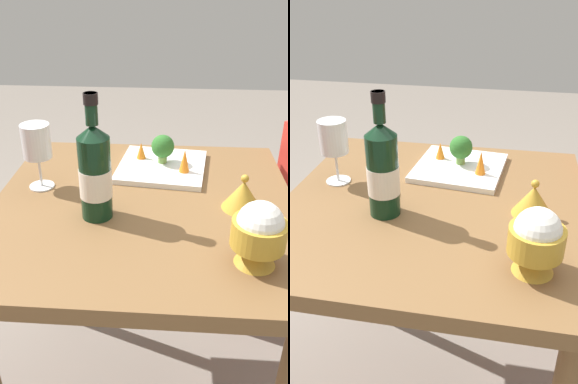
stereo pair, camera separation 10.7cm
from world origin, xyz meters
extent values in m
cube|color=brown|center=(0.00, 0.00, 0.73)|extent=(0.78, 0.78, 0.04)
cylinder|color=brown|center=(-0.33, 0.33, 0.36)|extent=(0.05, 0.05, 0.71)
cylinder|color=brown|center=(0.33, 0.33, 0.36)|extent=(0.05, 0.05, 0.71)
cylinder|color=black|center=(0.47, 0.38, 0.21)|extent=(0.03, 0.03, 0.43)
cylinder|color=black|center=(-0.11, -0.07, 0.86)|extent=(0.08, 0.08, 0.20)
cone|color=black|center=(-0.11, -0.07, 0.97)|extent=(0.08, 0.08, 0.03)
cylinder|color=black|center=(-0.11, -0.07, 1.02)|extent=(0.03, 0.03, 0.07)
cylinder|color=black|center=(-0.11, -0.07, 1.04)|extent=(0.03, 0.03, 0.02)
cylinder|color=silver|center=(-0.11, -0.07, 0.85)|extent=(0.08, 0.08, 0.07)
cylinder|color=white|center=(-0.29, 0.07, 0.76)|extent=(0.07, 0.07, 0.00)
cylinder|color=white|center=(-0.29, 0.07, 0.80)|extent=(0.01, 0.01, 0.08)
cylinder|color=white|center=(-0.29, 0.07, 0.89)|extent=(0.08, 0.08, 0.09)
cone|color=gold|center=(0.24, -0.23, 0.78)|extent=(0.08, 0.08, 0.04)
cylinder|color=gold|center=(0.24, -0.23, 0.83)|extent=(0.11, 0.11, 0.05)
sphere|color=white|center=(0.24, -0.23, 0.85)|extent=(0.09, 0.09, 0.09)
cone|color=gold|center=(0.25, -0.01, 0.79)|extent=(0.10, 0.10, 0.07)
sphere|color=gold|center=(0.25, -0.01, 0.84)|extent=(0.02, 0.02, 0.02)
cube|color=white|center=(0.04, 0.20, 0.76)|extent=(0.28, 0.28, 0.02)
cylinder|color=#729E4C|center=(0.04, 0.21, 0.78)|extent=(0.03, 0.03, 0.03)
sphere|color=#2D6B28|center=(0.04, 0.21, 0.82)|extent=(0.07, 0.07, 0.07)
cone|color=orange|center=(-0.03, 0.24, 0.80)|extent=(0.03, 0.03, 0.05)
cone|color=orange|center=(0.10, 0.16, 0.80)|extent=(0.03, 0.03, 0.07)
camera|label=1|loc=(0.07, -0.93, 1.30)|focal=39.33mm
camera|label=2|loc=(0.17, -0.92, 1.30)|focal=39.33mm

